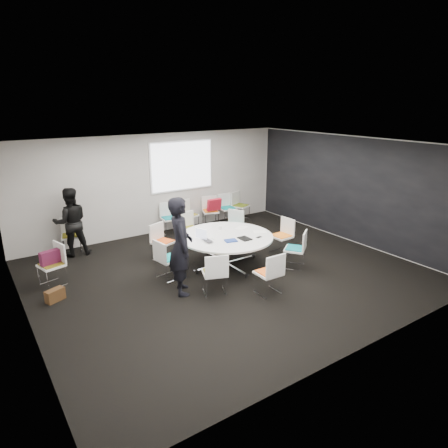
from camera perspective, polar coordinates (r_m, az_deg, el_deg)
room_shell at (r=8.51m, az=0.91°, el=1.78°), size 8.08×7.08×2.88m
conference_table at (r=9.13m, az=0.30°, el=-2.86°), size 2.13×2.13×0.73m
projection_screen at (r=11.67m, az=-5.99°, el=8.25°), size 1.90×0.03×1.35m
chair_ring_a at (r=10.05m, az=8.21°, el=-2.64°), size 0.47×0.48×0.88m
chair_ring_b at (r=10.63m, az=1.28°, el=-1.34°), size 0.62×0.62×0.88m
chair_ring_c at (r=10.51m, az=-4.99°, el=-1.62°), size 0.48×0.47×0.88m
chair_ring_d at (r=9.65m, az=-8.67°, el=-3.52°), size 0.59×0.58×0.88m
chair_ring_e at (r=8.65m, az=-8.00°, el=-6.04°), size 0.52×0.53×0.88m
chair_ring_f at (r=7.92m, az=-1.31°, el=-8.15°), size 0.59×0.58×0.88m
chair_ring_g at (r=7.97m, az=6.39°, el=-8.11°), size 0.47×0.46×0.88m
chair_ring_h at (r=9.26m, az=10.11°, el=-4.53°), size 0.64×0.63×0.88m
chair_back_a at (r=11.51m, az=-7.71°, el=-0.01°), size 0.51×0.50×0.88m
chair_back_b at (r=11.76m, az=-5.10°, el=0.46°), size 0.54×0.53×0.88m
chair_back_c at (r=12.14m, az=-1.95°, el=1.06°), size 0.59×0.58×0.88m
chair_back_d at (r=12.45m, az=0.42°, el=1.49°), size 0.49×0.48×0.88m
chair_back_e at (r=12.74m, az=2.33°, el=1.86°), size 0.59×0.59×0.88m
chair_spare_left at (r=9.01m, az=-23.23°, el=-6.39°), size 0.55×0.56×0.88m
chair_person_back at (r=10.67m, az=-20.90°, el=-2.46°), size 0.55×0.54×0.88m
person_main at (r=7.77m, az=-6.21°, el=-3.16°), size 0.68×0.83×1.95m
person_back at (r=10.34m, az=-21.04°, el=0.25°), size 0.90×0.74×1.69m
laptop at (r=8.73m, az=-2.11°, el=-2.34°), size 0.25×0.36×0.03m
laptop_lid at (r=8.80m, az=-3.29°, el=-1.40°), size 0.13×0.28×0.22m
notebook_black at (r=8.86m, az=2.97°, el=-2.09°), size 0.22×0.30×0.02m
tablet_folio at (r=8.71m, az=0.99°, el=-2.38°), size 0.30×0.25×0.03m
papers_right at (r=9.62m, az=2.48°, el=-0.52°), size 0.36×0.33×0.00m
papers_front at (r=9.36m, az=5.17°, el=-1.09°), size 0.36×0.32×0.00m
cup at (r=9.48m, az=-0.51°, el=-0.52°), size 0.08×0.08×0.09m
phone at (r=8.98m, az=5.01°, el=-1.88°), size 0.15×0.10×0.01m
maroon_bag at (r=8.88m, az=-23.59°, el=-4.38°), size 0.42×0.24×0.28m
brown_bag at (r=8.38m, az=-22.99°, el=-9.33°), size 0.39×0.29×0.24m
red_jacket at (r=11.84m, az=-1.41°, el=2.78°), size 0.44×0.17×0.36m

